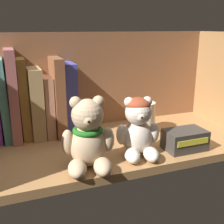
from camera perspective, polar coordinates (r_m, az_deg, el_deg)
name	(u,v)px	position (r cm, az deg, el deg)	size (l,w,h in cm)	color
shelf_board	(113,146)	(73.89, 0.23, -6.86)	(72.22, 31.04, 2.00)	#9E7042
shelf_back_panel	(94,83)	(84.43, -3.73, 5.83)	(74.62, 1.20, 29.25)	brown
book_3	(4,100)	(77.64, -21.01, 2.26)	(1.96, 10.79, 21.31)	teal
book_4	(13,95)	(77.39, -19.36, 3.26)	(2.32, 12.87, 23.58)	#AA6262
book_5	(23,99)	(77.76, -17.44, 2.57)	(2.24, 9.46, 21.14)	olive
book_6	(35,102)	(78.27, -15.18, 1.90)	(3.34, 11.95, 18.63)	tan
book_7	(47,105)	(78.90, -12.91, 1.29)	(2.36, 11.19, 16.26)	tan
book_8	(57,96)	(78.69, -11.10, 3.18)	(2.55, 13.52, 21.09)	brown
book_9	(68,98)	(79.43, -8.87, 2.86)	(3.22, 11.32, 19.56)	#4448A8
teddy_bear_larger	(88,138)	(59.01, -4.82, -5.29)	(11.50, 11.93, 15.35)	tan
teddy_bear_smaller	(138,129)	(64.50, 5.29, -3.34)	(10.35, 10.73, 13.80)	beige
pillar_candle	(145,117)	(79.62, 6.57, -1.09)	(5.90, 5.90, 8.68)	silver
small_product_box	(185,140)	(70.99, 14.45, -5.43)	(9.85, 6.60, 4.89)	#38332D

